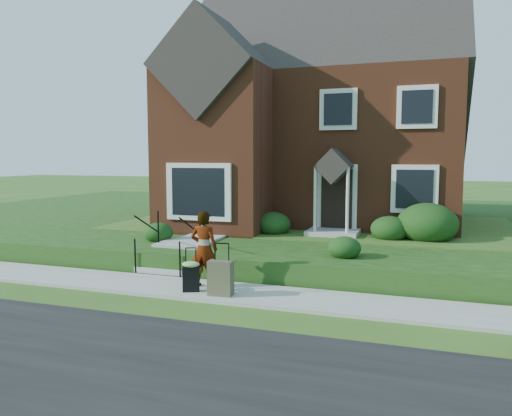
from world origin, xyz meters
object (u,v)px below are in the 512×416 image
at_px(suitcase_black, 191,275).
at_px(suitcase_olive, 221,278).
at_px(woman, 204,249).
at_px(front_steps, 176,252).

xyz_separation_m(suitcase_black, suitcase_olive, (0.75, -0.07, 0.00)).
relative_size(woman, suitcase_black, 1.79).
height_order(front_steps, suitcase_black, front_steps).
distance_m(front_steps, suitcase_black, 2.64).
bearing_deg(woman, suitcase_black, 75.20).
relative_size(woman, suitcase_olive, 1.55).
height_order(suitcase_black, suitcase_olive, suitcase_olive).
distance_m(woman, suitcase_black, 0.71).
bearing_deg(front_steps, suitcase_black, -54.52).
relative_size(suitcase_black, suitcase_olive, 0.86).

